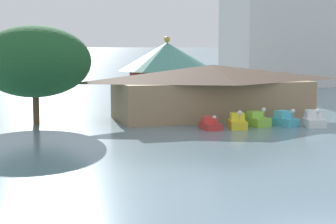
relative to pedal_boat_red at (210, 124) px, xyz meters
The scene contains 9 objects.
pedal_boat_red is the anchor object (origin of this frame).
pedal_boat_yellow 2.48m from the pedal_boat_red, ahead, with size 1.93×2.64×1.72m.
pedal_boat_lime 4.81m from the pedal_boat_red, ahead, with size 1.94×2.70×1.77m.
pedal_boat_cyan 7.28m from the pedal_boat_red, ahead, with size 2.09×2.67×1.62m.
pedal_boat_white 9.61m from the pedal_boat_red, ahead, with size 2.21×2.83×1.71m.
boathouse 7.72m from the pedal_boat_red, 67.39° to the left, with size 20.39×9.10×5.34m.
green_roof_pavilion 17.38m from the pedal_boat_red, 85.79° to the left, with size 11.20×11.20×8.23m.
shoreline_tree_tall_left 17.00m from the pedal_boat_red, 152.04° to the left, with size 10.27×10.27×9.09m.
background_building_block 57.68m from the pedal_boat_red, 52.80° to the left, with size 25.61×13.40×22.13m.
Camera 1 is at (-12.30, -18.69, 7.46)m, focal length 61.06 mm.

